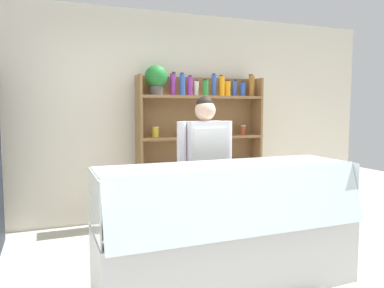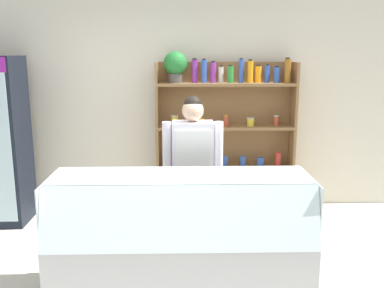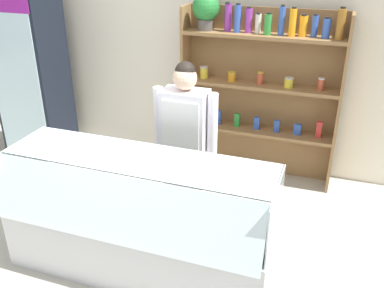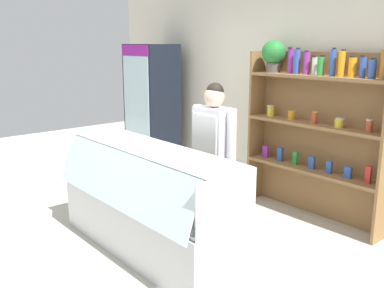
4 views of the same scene
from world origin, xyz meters
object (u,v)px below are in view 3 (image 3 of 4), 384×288
(shelving_unit, at_px, (254,78))
(shop_clerk, at_px, (185,135))
(drinks_fridge, at_px, (32,77))
(deli_display_case, at_px, (140,237))

(shelving_unit, bearing_deg, shop_clerk, -107.00)
(drinks_fridge, height_order, shelving_unit, shelving_unit)
(shelving_unit, xyz_separation_m, deli_display_case, (-0.48, -1.90, -0.83))
(drinks_fridge, distance_m, deli_display_case, 2.77)
(drinks_fridge, height_order, deli_display_case, drinks_fridge)
(drinks_fridge, relative_size, shelving_unit, 0.98)
(drinks_fridge, bearing_deg, deli_display_case, -36.41)
(drinks_fridge, bearing_deg, shelving_unit, 6.44)
(drinks_fridge, xyz_separation_m, shelving_unit, (2.64, 0.30, 0.18))
(drinks_fridge, relative_size, deli_display_case, 0.92)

